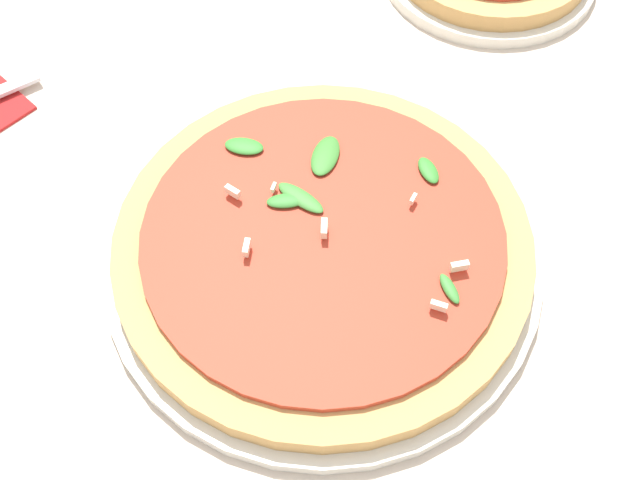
{
  "coord_description": "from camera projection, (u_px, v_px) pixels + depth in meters",
  "views": [
    {
      "loc": [
        0.22,
        0.24,
        0.5
      ],
      "look_at": [
        0.0,
        0.03,
        0.03
      ],
      "focal_mm": 42.0,
      "sensor_mm": 36.0,
      "label": 1
    }
  ],
  "objects": [
    {
      "name": "ground_plane",
      "position": [
        299.0,
        239.0,
        0.6
      ],
      "size": [
        6.0,
        6.0,
        0.0
      ],
      "primitive_type": "plane",
      "color": "beige"
    },
    {
      "name": "pizza_arugula_main",
      "position": [
        320.0,
        249.0,
        0.57
      ],
      "size": [
        0.34,
        0.34,
        0.05
      ],
      "color": "silver",
      "rests_on": "ground_plane"
    }
  ]
}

